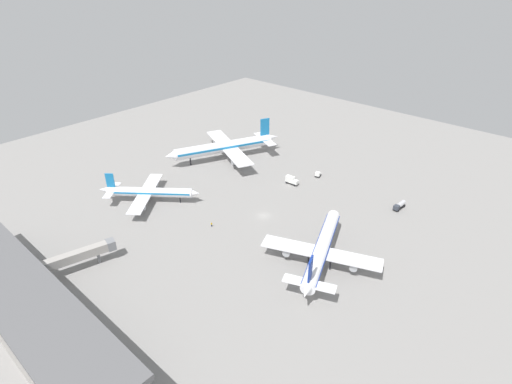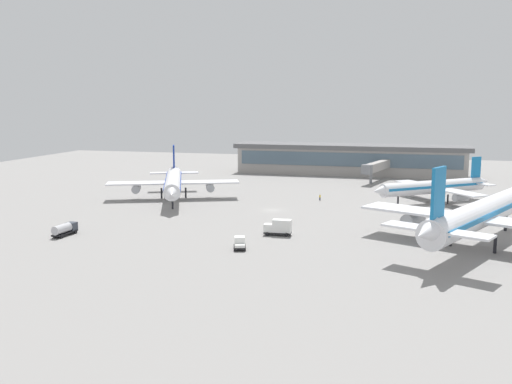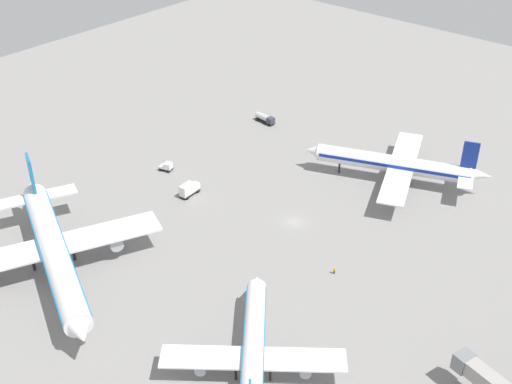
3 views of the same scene
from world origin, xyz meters
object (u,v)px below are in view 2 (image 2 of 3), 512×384
Objects in this scene: fuel_truck at (65,229)px; airplane_at_gate at (173,182)px; airplane_distant at (434,187)px; ground_crew_worker at (320,197)px; airplane_taxiing at (479,214)px; baggage_tug at (240,243)px; catering_truck at (279,227)px.

airplane_at_gate is at bearing -1.57° from fuel_truck.
airplane_distant is at bearing -47.14° from fuel_truck.
ground_crew_worker is at bearing -34.45° from fuel_truck.
airplane_taxiing reaches higher than airplane_distant.
baggage_tug is 56.82m from ground_crew_worker.
catering_truck is at bearing -36.87° from baggage_tug.
catering_truck is 43.67m from fuel_truck.
airplane_taxiing is 9.14× the size of catering_truck.
airplane_taxiing is 8.14× the size of fuel_truck.
airplane_distant is at bearing -156.82° from ground_crew_worker.
baggage_tug is at bearing 20.31° from airplane_distant.
baggage_tug is 2.17× the size of ground_crew_worker.
airplane_at_gate reaches higher than baggage_tug.
airplane_taxiing is 56.51m from ground_crew_worker.
catering_truck is at bearing 116.05° from airplane_taxiing.
catering_truck is 3.42× the size of ground_crew_worker.
baggage_tug is at bearing 66.79° from catering_truck.
airplane_taxiing reaches higher than fuel_truck.
airplane_distant is at bearing 79.30° from airplane_at_gate.
airplane_distant is 57.85m from catering_truck.
fuel_truck is (42.13, 11.49, -0.31)m from catering_truck.
catering_truck is (32.00, 48.12, -2.62)m from airplane_distant.
fuel_truck is (4.51, 45.73, -3.67)m from airplane_at_gate.
catering_truck is 0.89× the size of fuel_truck.
fuel_truck reaches higher than ground_crew_worker.
airplane_taxiing is 1.61× the size of airplane_distant.
ground_crew_worker is (30.23, 4.42, -3.46)m from airplane_distant.
ground_crew_worker is at bearing -30.42° from airplane_distant.
baggage_tug is (42.91, 13.77, -4.99)m from airplane_taxiing.
baggage_tug is (-33.12, 47.02, -3.90)m from airplane_at_gate.
fuel_truck is at bearing 123.37° from airplane_taxiing.
airplane_distant reaches higher than ground_crew_worker.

